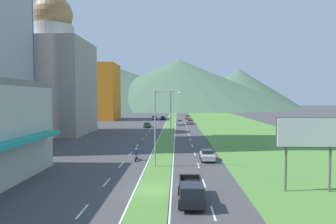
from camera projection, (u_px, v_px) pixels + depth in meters
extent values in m
plane|color=#424244|center=(153.00, 191.00, 26.53)|extent=(600.00, 600.00, 0.00)
cube|color=#518438|center=(170.00, 126.00, 86.42)|extent=(3.20, 240.00, 0.06)
cube|color=#518438|center=(236.00, 126.00, 85.74)|extent=(24.00, 240.00, 0.06)
cube|color=silver|center=(82.00, 211.00, 21.73)|extent=(0.16, 2.80, 0.01)
cube|color=silver|center=(107.00, 182.00, 29.23)|extent=(0.16, 2.80, 0.01)
cube|color=silver|center=(121.00, 165.00, 36.72)|extent=(0.16, 2.80, 0.01)
cube|color=silver|center=(131.00, 153.00, 44.22)|extent=(0.16, 2.80, 0.01)
cube|color=silver|center=(137.00, 145.00, 51.71)|extent=(0.16, 2.80, 0.01)
cube|color=silver|center=(142.00, 139.00, 59.21)|extent=(0.16, 2.80, 0.01)
cube|color=silver|center=(146.00, 135.00, 66.70)|extent=(0.16, 2.80, 0.01)
cube|color=silver|center=(149.00, 131.00, 74.20)|extent=(0.16, 2.80, 0.01)
cube|color=silver|center=(152.00, 128.00, 81.70)|extent=(0.16, 2.80, 0.01)
cube|color=silver|center=(154.00, 125.00, 89.19)|extent=(0.16, 2.80, 0.01)
cube|color=silver|center=(156.00, 123.00, 96.69)|extent=(0.16, 2.80, 0.01)
cube|color=silver|center=(157.00, 121.00, 104.18)|extent=(0.16, 2.80, 0.01)
cube|color=silver|center=(213.00, 213.00, 21.39)|extent=(0.16, 2.80, 0.01)
cube|color=silver|center=(204.00, 183.00, 28.89)|extent=(0.16, 2.80, 0.01)
cube|color=silver|center=(198.00, 165.00, 36.38)|extent=(0.16, 2.80, 0.01)
cube|color=silver|center=(195.00, 154.00, 43.88)|extent=(0.16, 2.80, 0.01)
cube|color=silver|center=(192.00, 146.00, 51.38)|extent=(0.16, 2.80, 0.01)
cube|color=silver|center=(190.00, 140.00, 58.87)|extent=(0.16, 2.80, 0.01)
cube|color=silver|center=(189.00, 135.00, 66.37)|extent=(0.16, 2.80, 0.01)
cube|color=silver|center=(188.00, 131.00, 73.86)|extent=(0.16, 2.80, 0.01)
cube|color=silver|center=(187.00, 128.00, 81.36)|extent=(0.16, 2.80, 0.01)
cube|color=silver|center=(186.00, 125.00, 88.85)|extent=(0.16, 2.80, 0.01)
cube|color=silver|center=(185.00, 123.00, 96.35)|extent=(0.16, 2.80, 0.01)
cube|color=silver|center=(185.00, 121.00, 103.85)|extent=(0.16, 2.80, 0.01)
cube|color=silver|center=(164.00, 126.00, 86.48)|extent=(0.16, 240.00, 0.01)
cube|color=silver|center=(175.00, 126.00, 86.36)|extent=(0.16, 240.00, 0.01)
cube|color=#9E9384|center=(55.00, 88.00, 68.30)|extent=(16.33, 16.33, 22.69)
cylinder|color=beige|center=(54.00, 34.00, 67.62)|extent=(9.57, 9.57, 3.64)
sphere|color=#B27F4C|center=(53.00, 15.00, 67.39)|extent=(9.11, 9.11, 9.11)
cube|color=orange|center=(99.00, 92.00, 111.83)|extent=(14.46, 14.46, 22.40)
cone|color=#3D5647|center=(114.00, 87.00, 269.88)|extent=(223.71, 223.71, 38.69)
cone|color=#47664C|center=(179.00, 84.00, 261.99)|extent=(209.13, 209.13, 44.44)
cone|color=#47664C|center=(239.00, 87.00, 304.91)|extent=(124.76, 124.76, 40.26)
cylinder|color=#99999E|center=(155.00, 129.00, 35.44)|extent=(0.18, 0.18, 9.84)
cylinder|color=#99999E|center=(167.00, 91.00, 35.00)|extent=(3.13, 0.38, 0.10)
ellipsoid|color=silver|center=(180.00, 93.00, 34.82)|extent=(0.56, 0.28, 0.20)
cylinder|color=#99999E|center=(171.00, 114.00, 61.96)|extent=(0.18, 0.18, 10.46)
cylinder|color=#99999E|center=(164.00, 91.00, 61.89)|extent=(3.18, 0.38, 0.10)
ellipsoid|color=silver|center=(157.00, 92.00, 62.09)|extent=(0.56, 0.28, 0.20)
cylinder|color=#4C4C51|center=(286.00, 169.00, 26.13)|extent=(0.20, 0.20, 4.32)
cylinder|color=#4C4C51|center=(330.00, 170.00, 25.99)|extent=(0.20, 0.20, 4.32)
cube|color=silver|center=(309.00, 133.00, 25.78)|extent=(5.83, 0.16, 2.65)
cube|color=#4C4C51|center=(309.00, 132.00, 25.90)|extent=(6.03, 0.08, 2.85)
cube|color=slate|center=(155.00, 118.00, 113.45)|extent=(1.73, 4.65, 0.73)
cube|color=black|center=(154.00, 116.00, 113.23)|extent=(1.49, 2.04, 0.54)
cylinder|color=black|center=(153.00, 118.00, 114.93)|extent=(0.22, 0.64, 0.64)
cylinder|color=black|center=(157.00, 118.00, 114.88)|extent=(0.22, 0.64, 0.64)
cylinder|color=black|center=(152.00, 119.00, 112.06)|extent=(0.22, 0.64, 0.64)
cylinder|color=black|center=(156.00, 119.00, 112.00)|extent=(0.22, 0.64, 0.64)
cube|color=navy|center=(163.00, 118.00, 112.00)|extent=(1.74, 4.07, 0.68)
cube|color=black|center=(163.00, 117.00, 111.80)|extent=(1.50, 1.79, 0.51)
cylinder|color=black|center=(161.00, 119.00, 113.30)|extent=(0.22, 0.64, 0.64)
cylinder|color=black|center=(165.00, 119.00, 113.25)|extent=(0.22, 0.64, 0.64)
cylinder|color=black|center=(161.00, 119.00, 110.78)|extent=(0.22, 0.64, 0.64)
cylinder|color=black|center=(165.00, 119.00, 110.73)|extent=(0.22, 0.64, 0.64)
cube|color=#B2B2B7|center=(180.00, 123.00, 90.58)|extent=(1.74, 4.27, 0.77)
cube|color=black|center=(180.00, 121.00, 90.72)|extent=(1.50, 1.88, 0.50)
cylinder|color=black|center=(182.00, 124.00, 89.25)|extent=(0.22, 0.64, 0.64)
cylinder|color=black|center=(177.00, 124.00, 89.31)|extent=(0.22, 0.64, 0.64)
cylinder|color=black|center=(182.00, 124.00, 91.90)|extent=(0.22, 0.64, 0.64)
cylinder|color=black|center=(177.00, 124.00, 91.95)|extent=(0.22, 0.64, 0.64)
cube|color=#0C5128|center=(147.00, 125.00, 83.51)|extent=(1.73, 4.78, 0.64)
cube|color=black|center=(147.00, 123.00, 83.29)|extent=(1.49, 2.10, 0.52)
cylinder|color=black|center=(145.00, 126.00, 85.03)|extent=(0.22, 0.64, 0.64)
cylinder|color=black|center=(150.00, 126.00, 84.98)|extent=(0.22, 0.64, 0.64)
cylinder|color=black|center=(144.00, 127.00, 82.07)|extent=(0.22, 0.64, 0.64)
cylinder|color=black|center=(150.00, 127.00, 82.02)|extent=(0.22, 0.64, 0.64)
cube|color=#B2B2B7|center=(207.00, 156.00, 39.29)|extent=(1.78, 4.06, 0.68)
cube|color=black|center=(207.00, 151.00, 39.42)|extent=(1.53, 1.79, 0.50)
cylinder|color=black|center=(215.00, 160.00, 38.02)|extent=(0.22, 0.64, 0.64)
cylinder|color=black|center=(202.00, 160.00, 38.08)|extent=(0.22, 0.64, 0.64)
cylinder|color=black|center=(212.00, 156.00, 40.53)|extent=(0.22, 0.64, 0.64)
cylinder|color=black|center=(200.00, 156.00, 40.59)|extent=(0.22, 0.64, 0.64)
cube|color=slate|center=(190.00, 122.00, 93.54)|extent=(1.83, 4.51, 0.75)
cube|color=black|center=(190.00, 120.00, 93.69)|extent=(1.57, 1.99, 0.52)
cylinder|color=black|center=(193.00, 124.00, 92.13)|extent=(0.22, 0.64, 0.64)
cylinder|color=black|center=(188.00, 123.00, 92.19)|extent=(0.22, 0.64, 0.64)
cylinder|color=black|center=(192.00, 123.00, 94.93)|extent=(0.22, 0.64, 0.64)
cylinder|color=black|center=(187.00, 123.00, 94.98)|extent=(0.22, 0.64, 0.64)
cube|color=#C6842D|center=(187.00, 117.00, 115.67)|extent=(1.76, 4.03, 0.71)
cube|color=black|center=(187.00, 116.00, 115.80)|extent=(1.51, 1.77, 0.47)
cylinder|color=black|center=(190.00, 118.00, 114.41)|extent=(0.22, 0.64, 0.64)
cylinder|color=black|center=(185.00, 118.00, 114.47)|extent=(0.22, 0.64, 0.64)
cylinder|color=black|center=(189.00, 118.00, 116.90)|extent=(0.22, 0.64, 0.64)
cylinder|color=black|center=(185.00, 118.00, 116.96)|extent=(0.22, 0.64, 0.64)
cube|color=black|center=(191.00, 193.00, 23.61)|extent=(2.00, 5.40, 0.80)
cube|color=black|center=(192.00, 190.00, 21.97)|extent=(1.84, 2.00, 0.80)
cube|color=black|center=(201.00, 182.00, 24.64)|extent=(0.10, 3.20, 0.44)
cube|color=black|center=(180.00, 182.00, 24.70)|extent=(0.10, 3.20, 0.44)
cube|color=black|center=(190.00, 177.00, 26.22)|extent=(1.84, 0.10, 0.44)
cylinder|color=black|center=(204.00, 205.00, 21.98)|extent=(0.26, 0.80, 0.80)
cylinder|color=black|center=(180.00, 205.00, 22.04)|extent=(0.26, 0.80, 0.80)
cylinder|color=black|center=(201.00, 191.00, 25.21)|extent=(0.26, 0.80, 0.80)
cylinder|color=black|center=(179.00, 191.00, 25.28)|extent=(0.26, 0.80, 0.80)
cylinder|color=black|center=(137.00, 157.00, 40.01)|extent=(0.10, 0.60, 0.60)
cylinder|color=black|center=(136.00, 159.00, 38.61)|extent=(0.12, 0.60, 0.60)
cube|color=#0C5128|center=(136.00, 157.00, 39.30)|extent=(0.20, 1.12, 0.25)
ellipsoid|color=#0C5128|center=(137.00, 154.00, 39.48)|extent=(0.24, 0.44, 0.24)
cube|color=navy|center=(136.00, 152.00, 39.16)|extent=(0.36, 0.28, 0.70)
sphere|color=silver|center=(136.00, 149.00, 39.19)|extent=(0.26, 0.26, 0.26)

